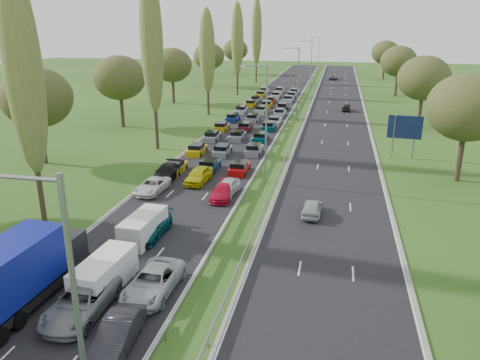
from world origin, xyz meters
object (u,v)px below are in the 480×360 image
Objects in this scene: near_car_3 at (167,172)px; info_sign at (37,231)px; white_van_front at (106,272)px; near_car_2 at (152,186)px; blue_lorry at (20,272)px; direction_sign at (405,129)px; white_van_rear at (145,226)px.

near_car_3 is 17.43m from info_sign.
near_car_3 is 1.02× the size of white_van_front.
near_car_3 reaches higher than near_car_2.
info_sign is (-7.35, 3.91, 0.32)m from white_van_front.
near_car_2 is 0.94× the size of white_van_front.
white_van_front is at bearing -27.97° from info_sign.
near_car_2 is 4.17m from near_car_3.
blue_lorry reaches higher than white_van_front.
white_van_front reaches higher than near_car_2.
info_sign is at bearing -101.84° from near_car_3.
near_car_3 is 28.95m from direction_sign.
near_car_2 is 0.92× the size of near_car_3.
near_car_2 is 17.21m from white_van_front.
white_van_front is 0.98× the size of direction_sign.
near_car_3 is 1.01× the size of direction_sign.
near_car_2 is 0.49× the size of blue_lorry.
info_sign reaches higher than white_van_rear.
white_van_front is at bearing -74.09° from near_car_2.
direction_sign is at bearing 61.94° from white_van_front.
near_car_3 is 0.53× the size of blue_lorry.
white_van_front is 1.03× the size of white_van_rear.
blue_lorry is (0.02, -23.79, 1.35)m from near_car_3.
near_car_2 is 10.43m from white_van_rear.
blue_lorry is (-0.07, -19.62, 1.44)m from near_car_2.
near_car_2 is 13.41m from info_sign.
direction_sign is (25.25, 37.63, 1.44)m from blue_lorry.
info_sign reaches higher than near_car_3.
blue_lorry is at bearing -62.18° from info_sign.
white_van_rear is (3.36, -9.86, 0.33)m from near_car_2.
info_sign is at bearing 155.60° from white_van_front.
near_car_3 is (-0.09, 4.17, 0.09)m from near_car_2.
near_car_3 is 14.46m from white_van_rear.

